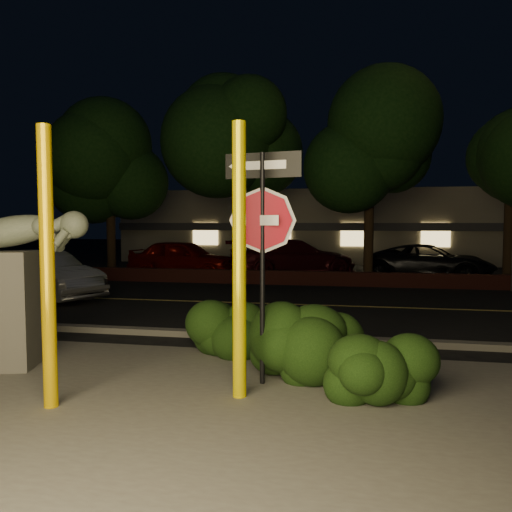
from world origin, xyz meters
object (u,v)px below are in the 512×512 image
Objects in this scene: silver_sedan at (41,275)px; parked_car_red at (183,258)px; signpost at (262,221)px; parked_car_dark at (429,262)px; sculpture at (12,272)px; yellow_pole_left at (48,269)px; yellow_pole_right at (239,262)px; parked_car_darkred at (293,257)px.

parked_car_red is (2.00, 6.58, 0.05)m from silver_sedan.
parked_car_dark is at bearing 82.31° from signpost.
yellow_pole_left is at bearing -58.07° from sculpture.
yellow_pole_left is 1.06× the size of signpost.
yellow_pole_right reaches higher than signpost.
silver_sedan is at bearing 105.11° from sculpture.
silver_sedan is (-7.45, 6.86, -1.02)m from yellow_pole_right.
yellow_pole_left is at bearing -161.24° from parked_car_red.
yellow_pole_left is 2.27m from yellow_pole_right.
yellow_pole_right reaches higher than parked_car_red.
silver_sedan is (-5.31, 7.63, -0.97)m from yellow_pole_left.
signpost is 0.70× the size of parked_car_red.
yellow_pole_right is 3.71m from sculpture.
yellow_pole_left reaches higher than silver_sedan.
signpost is at bearing -104.85° from silver_sedan.
yellow_pole_left is 0.97× the size of yellow_pole_right.
signpost is 10.02m from silver_sedan.
parked_car_dark is at bearing 43.88° from sculpture.
parked_car_dark is at bearing -32.68° from silver_sedan.
signpost is (2.33, 1.33, 0.56)m from yellow_pole_left.
yellow_pole_right is 10.18m from silver_sedan.
yellow_pole_right is 0.71× the size of parked_car_dark.
yellow_pole_left is 2.05m from sculpture.
signpost is 0.73× the size of silver_sedan.
sculpture reaches higher than parked_car_darkred.
yellow_pole_left is at bearing -160.18° from yellow_pole_right.
parked_car_darkred is (6.39, 7.64, 0.07)m from silver_sedan.
parked_car_red is at bearing 77.47° from parked_car_darkred.
yellow_pole_left reaches higher than parked_car_dark.
parked_car_darkred is (4.39, 1.06, 0.01)m from parked_car_red.
yellow_pole_left reaches higher than parked_car_red.
silver_sedan is 0.96× the size of parked_car_red.
parked_car_darkred is at bearing 85.95° from yellow_pole_left.
parked_car_dark is (4.15, 13.85, -1.56)m from signpost.
parked_car_darkred is at bearing 63.34° from sculpture.
sculpture is 12.99m from parked_car_red.
parked_car_darkred is at bearing 104.08° from signpost.
signpost is at bearing 177.46° from parked_car_dark.
yellow_pole_right is 0.78m from signpost.
sculpture is 0.56× the size of silver_sedan.
signpost is 14.55m from parked_car_dark.
silver_sedan is at bearing 168.75° from parked_car_red.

